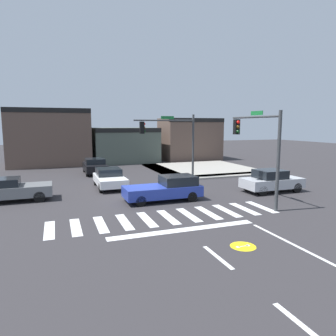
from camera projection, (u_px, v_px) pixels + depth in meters
ground_plane at (144, 197)px, 19.58m from camera, size 120.00×120.00×0.00m
crosswalk_near at (168, 217)px, 15.40m from camera, size 11.56×2.55×0.01m
lane_markings at (314, 300)px, 8.10m from camera, size 6.80×24.25×0.01m
bike_detector_marking at (243, 246)px, 11.69m from camera, size 0.98×0.98×0.01m
curb_corner_northeast at (200, 169)px, 31.22m from camera, size 10.00×10.60×0.15m
storefront_row at (107, 139)px, 37.20m from camera, size 25.02×7.03×6.30m
traffic_signal_southeast at (258, 140)px, 17.64m from camera, size 0.32×4.54×5.35m
traffic_signal_northeast at (171, 135)px, 25.11m from camera, size 5.18×0.32×5.41m
car_gray at (9, 190)px, 18.43m from camera, size 4.55×1.82×1.42m
car_white at (109, 178)px, 22.57m from camera, size 1.93×4.18×1.37m
car_silver at (271, 181)px, 21.12m from camera, size 4.10×1.91×1.53m
car_blue at (166, 189)px, 18.73m from camera, size 4.63×1.93×1.47m
car_black at (95, 166)px, 28.89m from camera, size 1.94×4.11×1.44m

